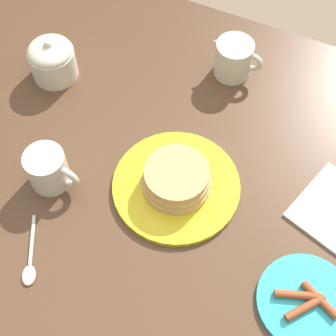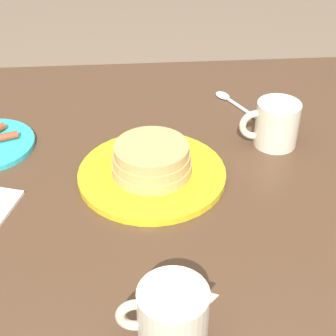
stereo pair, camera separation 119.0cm
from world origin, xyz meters
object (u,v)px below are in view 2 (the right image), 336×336
coffee_mug (275,124)px  spoon (230,100)px  pancake_plate (152,166)px  creamer_pitcher (173,316)px

coffee_mug → spoon: 0.17m
pancake_plate → spoon: 0.30m
pancake_plate → spoon: pancake_plate is taller
coffee_mug → creamer_pitcher: size_ratio=0.89×
coffee_mug → creamer_pitcher: 0.46m
creamer_pitcher → spoon: 0.59m
pancake_plate → coffee_mug: coffee_mug is taller
pancake_plate → coffee_mug: (-0.23, -0.09, 0.02)m
creamer_pitcher → coffee_mug: bearing=-118.1°
pancake_plate → spoon: (-0.17, -0.25, -0.02)m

